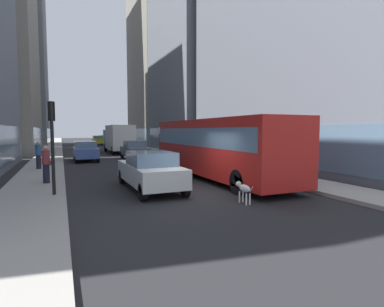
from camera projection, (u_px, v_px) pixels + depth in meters
ground_plane at (96, 147)px, 43.95m from camera, size 120.00×120.00×0.00m
sidewalk_left at (53, 148)px, 41.68m from camera, size 2.40×110.00×0.15m
sidewalk_right at (134, 146)px, 46.21m from camera, size 2.40×110.00×0.15m
building_left_far at (7, 15)px, 47.71m from camera, size 10.77×15.57×41.66m
building_right_near at (308, 24)px, 21.58m from camera, size 8.35×20.42×20.29m
building_right_mid at (200, 3)px, 37.79m from camera, size 9.62×14.51×36.91m
building_right_far at (161, 26)px, 52.01m from camera, size 9.10×14.86×40.99m
transit_bus at (215, 144)px, 15.80m from camera, size 2.78×11.53×3.05m
car_silver_sedan at (104, 139)px, 56.03m from camera, size 1.85×3.99×1.62m
car_grey_wagon at (135, 150)px, 25.95m from camera, size 1.79×4.14×1.62m
car_yellow_taxi at (98, 140)px, 51.00m from camera, size 1.94×3.91×1.62m
car_black_suv at (121, 143)px, 40.41m from camera, size 1.86×4.26×1.62m
car_blue_hatchback at (85, 151)px, 24.68m from camera, size 1.76×4.48×1.62m
car_white_van at (150, 170)px, 12.69m from camera, size 1.83×4.79×1.62m
box_truck at (118, 138)px, 33.14m from camera, size 2.30×7.50×3.05m
dalmatian_dog at (244, 189)px, 10.33m from camera, size 0.22×0.96×0.72m
pedestrian_with_handbag at (46, 164)px, 13.44m from camera, size 0.45×0.34×1.69m
pedestrian_in_coat at (38, 155)px, 18.40m from camera, size 0.34×0.34×1.69m
traffic_light_near at (52, 132)px, 10.96m from camera, size 0.24×0.41×3.40m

